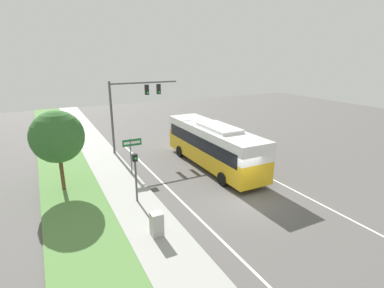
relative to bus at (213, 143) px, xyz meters
The scene contains 11 objects.
ground_plane 6.27m from the bus, 100.54° to the right, with size 80.00×80.00×0.00m, color #565451.
sidewalk 9.54m from the bus, 141.19° to the right, with size 2.80×80.00×0.12m.
grass_verge 12.16m from the bus, 150.80° to the right, with size 3.60×80.00×0.10m.
lane_divider_near 7.75m from the bus, 128.66° to the right, with size 0.14×30.00×0.01m.
lane_divider_far 6.66m from the bus, 66.84° to the right, with size 0.14×30.00×0.01m.
bus is the anchor object (origin of this frame).
signal_gantry 8.37m from the bus, 122.57° to the left, with size 6.20×0.41×6.40m.
pedestrian_signal 7.76m from the bus, 156.53° to the right, with size 0.28×0.34×3.09m.
street_sign 6.20m from the bus, 167.82° to the left, with size 1.41×0.08×2.77m.
utility_cabinet 10.19m from the bus, 136.47° to the right, with size 0.56×0.54×1.20m.
roadside_tree 11.01m from the bus, behind, with size 3.28×3.28×5.18m.
Camera 1 is at (-10.54, -13.09, 8.52)m, focal length 28.00 mm.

